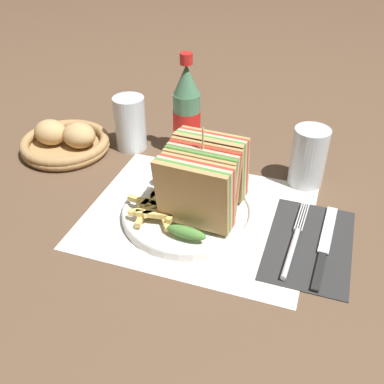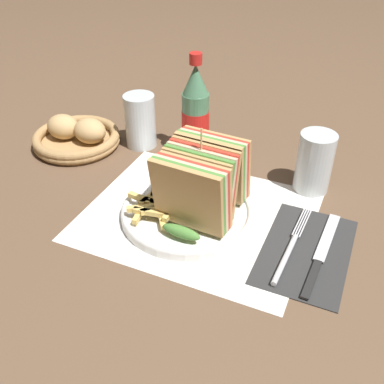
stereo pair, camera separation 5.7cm
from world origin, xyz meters
The scene contains 13 objects.
ground_plane centered at (0.00, 0.00, 0.00)m, with size 4.00×4.00×0.00m, color brown.
placemat centered at (0.00, 0.00, 0.00)m, with size 0.39×0.32×0.00m.
plate_main centered at (-0.02, -0.01, 0.01)m, with size 0.24×0.24×0.02m.
club_sandwich centered at (0.01, -0.01, 0.08)m, with size 0.13×0.18×0.16m.
fries_pile centered at (-0.06, -0.04, 0.03)m, with size 0.11×0.11×0.02m.
ketchup_blob centered at (-0.06, 0.01, 0.03)m, with size 0.04×0.03×0.01m.
napkin centered at (0.20, -0.01, 0.00)m, with size 0.14×0.22×0.00m.
fork centered at (0.17, -0.03, 0.01)m, with size 0.02×0.20×0.01m.
knife centered at (0.22, -0.02, 0.01)m, with size 0.02×0.21×0.00m.
coke_bottle_near centered at (-0.09, 0.21, 0.09)m, with size 0.06×0.06×0.22m.
glass_near centered at (0.17, 0.17, 0.05)m, with size 0.07×0.07×0.12m.
glass_far centered at (-0.22, 0.19, 0.06)m, with size 0.07×0.07×0.12m.
bread_basket centered at (-0.35, 0.13, 0.02)m, with size 0.19×0.19×0.07m.
Camera 2 is at (0.24, -0.58, 0.50)m, focal length 42.00 mm.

